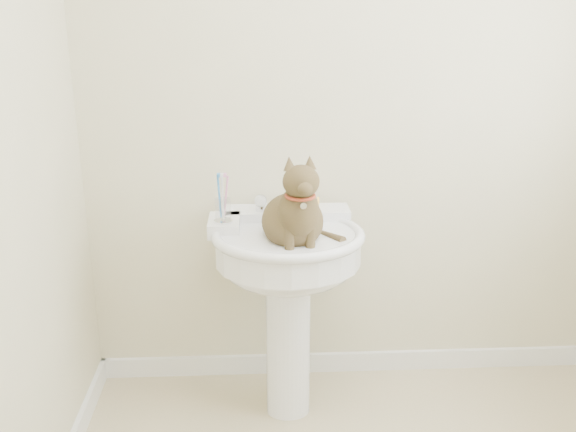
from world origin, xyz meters
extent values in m
cube|color=white|center=(0.00, 1.09, 0.04)|extent=(2.20, 0.02, 0.09)
cylinder|color=white|center=(-0.28, 0.80, 0.31)|extent=(0.17, 0.17, 0.62)
cylinder|color=white|center=(-0.28, 0.80, 0.72)|extent=(0.55, 0.55, 0.12)
ellipsoid|color=white|center=(-0.28, 0.80, 0.66)|extent=(0.50, 0.44, 0.20)
torus|color=white|center=(-0.28, 0.80, 0.77)|extent=(0.58, 0.58, 0.04)
cube|color=white|center=(-0.28, 1.00, 0.79)|extent=(0.51, 0.14, 0.05)
cube|color=white|center=(-0.52, 0.88, 0.79)|extent=(0.12, 0.18, 0.05)
cylinder|color=silver|center=(-0.28, 0.96, 0.84)|extent=(0.05, 0.05, 0.05)
cylinder|color=silver|center=(-0.28, 0.91, 0.87)|extent=(0.04, 0.04, 0.14)
sphere|color=white|center=(-0.39, 0.98, 0.86)|extent=(0.06, 0.06, 0.06)
sphere|color=white|center=(-0.17, 0.98, 0.86)|extent=(0.06, 0.06, 0.06)
cube|color=yellow|center=(-0.19, 1.04, 0.83)|extent=(0.10, 0.08, 0.03)
cylinder|color=silver|center=(-0.52, 0.84, 0.82)|extent=(0.07, 0.07, 0.01)
cylinder|color=white|center=(-0.52, 0.84, 0.86)|extent=(0.06, 0.06, 0.09)
cylinder|color=#317DCF|center=(-0.53, 0.84, 0.91)|extent=(0.01, 0.01, 0.17)
cylinder|color=white|center=(-0.52, 0.84, 0.91)|extent=(0.01, 0.01, 0.17)
cylinder|color=pink|center=(-0.51, 0.84, 0.91)|extent=(0.01, 0.01, 0.17)
ellipsoid|color=brown|center=(-0.26, 0.77, 0.84)|extent=(0.23, 0.26, 0.21)
ellipsoid|color=brown|center=(-0.26, 0.67, 0.90)|extent=(0.15, 0.14, 0.19)
ellipsoid|color=brown|center=(-0.26, 0.64, 1.02)|extent=(0.13, 0.11, 0.11)
cone|color=brown|center=(-0.30, 0.66, 1.08)|extent=(0.05, 0.05, 0.05)
cone|color=brown|center=(-0.23, 0.66, 1.08)|extent=(0.05, 0.05, 0.05)
cylinder|color=brown|center=(-0.14, 0.79, 0.77)|extent=(0.03, 0.03, 0.24)
torus|color=maroon|center=(-0.26, 0.65, 0.97)|extent=(0.11, 0.11, 0.01)
camera|label=1|loc=(-0.40, -1.45, 1.60)|focal=40.00mm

